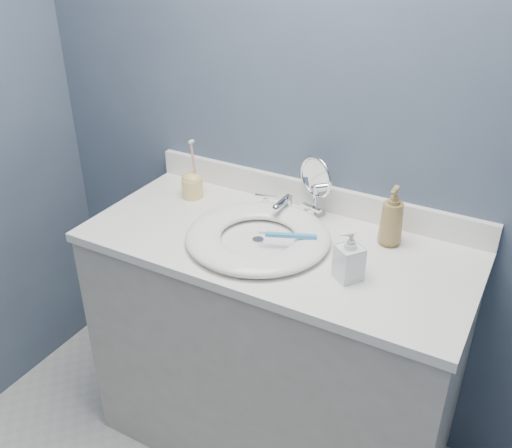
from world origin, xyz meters
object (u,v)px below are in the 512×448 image
Objects in this scene: makeup_mirror at (315,184)px; soap_bottle_clear at (350,255)px; toothbrush_holder at (192,184)px; soap_bottle_amber at (392,216)px.

makeup_mirror reaches higher than soap_bottle_clear.
makeup_mirror is 0.98× the size of toothbrush_holder.
toothbrush_holder reaches higher than soap_bottle_clear.
makeup_mirror is at bearing 164.36° from soap_bottle_clear.
soap_bottle_amber is at bearing 12.43° from makeup_mirror.
soap_bottle_clear is (0.23, -0.29, -0.04)m from makeup_mirror.
soap_bottle_amber is 0.71m from toothbrush_holder.
makeup_mirror reaches higher than soap_bottle_amber.
soap_bottle_clear is at bearing -17.46° from toothbrush_holder.
soap_bottle_clear is at bearing -27.91° from makeup_mirror.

